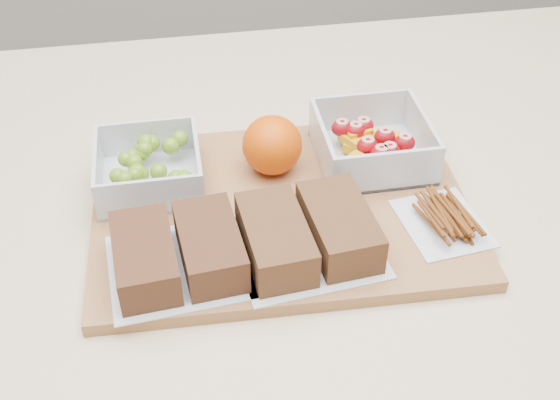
{
  "coord_description": "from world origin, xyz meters",
  "views": [
    {
      "loc": [
        -0.1,
        -0.59,
        1.43
      ],
      "look_at": [
        -0.0,
        -0.01,
        0.93
      ],
      "focal_mm": 45.0,
      "sensor_mm": 36.0,
      "label": 1
    }
  ],
  "objects_px": {
    "fruit_container": "(372,145)",
    "orange": "(272,145)",
    "cutting_board": "(281,209)",
    "pretzel_bag": "(444,216)",
    "grape_container": "(151,168)",
    "sandwich_bag_left": "(178,253)",
    "sandwich_bag_center": "(308,234)"
  },
  "relations": [
    {
      "from": "fruit_container",
      "to": "orange",
      "type": "relative_size",
      "value": 1.83
    },
    {
      "from": "cutting_board",
      "to": "pretzel_bag",
      "type": "xyz_separation_m",
      "value": [
        0.17,
        -0.06,
        0.02
      ]
    },
    {
      "from": "grape_container",
      "to": "pretzel_bag",
      "type": "distance_m",
      "value": 0.33
    },
    {
      "from": "orange",
      "to": "sandwich_bag_left",
      "type": "xyz_separation_m",
      "value": [
        -0.12,
        -0.15,
        -0.01
      ]
    },
    {
      "from": "grape_container",
      "to": "orange",
      "type": "bearing_deg",
      "value": 0.7
    },
    {
      "from": "fruit_container",
      "to": "sandwich_bag_center",
      "type": "xyz_separation_m",
      "value": [
        -0.11,
        -0.14,
        0.0
      ]
    },
    {
      "from": "fruit_container",
      "to": "sandwich_bag_center",
      "type": "height_order",
      "value": "fruit_container"
    },
    {
      "from": "cutting_board",
      "to": "fruit_container",
      "type": "relative_size",
      "value": 3.25
    },
    {
      "from": "sandwich_bag_left",
      "to": "sandwich_bag_center",
      "type": "distance_m",
      "value": 0.13
    },
    {
      "from": "pretzel_bag",
      "to": "cutting_board",
      "type": "bearing_deg",
      "value": 159.38
    },
    {
      "from": "cutting_board",
      "to": "pretzel_bag",
      "type": "distance_m",
      "value": 0.18
    },
    {
      "from": "sandwich_bag_left",
      "to": "sandwich_bag_center",
      "type": "relative_size",
      "value": 0.94
    },
    {
      "from": "pretzel_bag",
      "to": "orange",
      "type": "bearing_deg",
      "value": 142.61
    },
    {
      "from": "fruit_container",
      "to": "orange",
      "type": "xyz_separation_m",
      "value": [
        -0.12,
        0.0,
        0.01
      ]
    },
    {
      "from": "orange",
      "to": "fruit_container",
      "type": "bearing_deg",
      "value": -0.39
    },
    {
      "from": "cutting_board",
      "to": "sandwich_bag_center",
      "type": "height_order",
      "value": "sandwich_bag_center"
    },
    {
      "from": "orange",
      "to": "sandwich_bag_left",
      "type": "bearing_deg",
      "value": -129.49
    },
    {
      "from": "cutting_board",
      "to": "grape_container",
      "type": "xyz_separation_m",
      "value": [
        -0.14,
        0.06,
        0.03
      ]
    },
    {
      "from": "cutting_board",
      "to": "fruit_container",
      "type": "bearing_deg",
      "value": 29.5
    },
    {
      "from": "fruit_container",
      "to": "pretzel_bag",
      "type": "distance_m",
      "value": 0.14
    },
    {
      "from": "cutting_board",
      "to": "orange",
      "type": "xyz_separation_m",
      "value": [
        0.0,
        0.06,
        0.04
      ]
    },
    {
      "from": "fruit_container",
      "to": "sandwich_bag_left",
      "type": "height_order",
      "value": "fruit_container"
    },
    {
      "from": "fruit_container",
      "to": "pretzel_bag",
      "type": "height_order",
      "value": "fruit_container"
    },
    {
      "from": "cutting_board",
      "to": "sandwich_bag_center",
      "type": "bearing_deg",
      "value": -77.09
    },
    {
      "from": "grape_container",
      "to": "pretzel_bag",
      "type": "xyz_separation_m",
      "value": [
        0.31,
        -0.13,
        -0.01
      ]
    },
    {
      "from": "sandwich_bag_center",
      "to": "fruit_container",
      "type": "bearing_deg",
      "value": 52.59
    },
    {
      "from": "grape_container",
      "to": "sandwich_bag_center",
      "type": "height_order",
      "value": "grape_container"
    },
    {
      "from": "grape_container",
      "to": "pretzel_bag",
      "type": "bearing_deg",
      "value": -22.15
    },
    {
      "from": "grape_container",
      "to": "sandwich_bag_left",
      "type": "bearing_deg",
      "value": -80.94
    },
    {
      "from": "sandwich_bag_left",
      "to": "sandwich_bag_center",
      "type": "xyz_separation_m",
      "value": [
        0.13,
        0.0,
        0.0
      ]
    },
    {
      "from": "cutting_board",
      "to": "orange",
      "type": "height_order",
      "value": "orange"
    },
    {
      "from": "sandwich_bag_center",
      "to": "cutting_board",
      "type": "bearing_deg",
      "value": 100.96
    }
  ]
}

